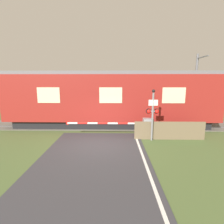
# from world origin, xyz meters

# --- Properties ---
(ground_plane) EXTENTS (80.00, 80.00, 0.00)m
(ground_plane) POSITION_xyz_m (0.00, 0.00, 0.00)
(ground_plane) COLOR #4C6033
(track_bed) EXTENTS (36.00, 3.20, 0.13)m
(track_bed) POSITION_xyz_m (0.00, 4.16, 0.02)
(track_bed) COLOR #666056
(track_bed) RESTS_ON ground_plane
(train) EXTENTS (15.54, 3.13, 4.17)m
(train) POSITION_xyz_m (0.65, 4.16, 2.13)
(train) COLOR black
(train) RESTS_ON ground_plane
(crossing_barrier) EXTENTS (5.32, 0.44, 1.24)m
(crossing_barrier) POSITION_xyz_m (2.57, 1.06, 0.67)
(crossing_barrier) COLOR gray
(crossing_barrier) RESTS_ON ground_plane
(signal_post) EXTENTS (0.77, 0.26, 3.01)m
(signal_post) POSITION_xyz_m (3.13, 0.67, 1.72)
(signal_post) COLOR gray
(signal_post) RESTS_ON ground_plane
(catenary_pole) EXTENTS (0.20, 1.90, 5.83)m
(catenary_pole) POSITION_xyz_m (8.16, 6.67, 3.06)
(catenary_pole) COLOR slate
(catenary_pole) RESTS_ON ground_plane
(roadside_fence) EXTENTS (4.19, 0.06, 1.10)m
(roadside_fence) POSITION_xyz_m (4.21, 0.84, 0.55)
(roadside_fence) COLOR #726047
(roadside_fence) RESTS_ON ground_plane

